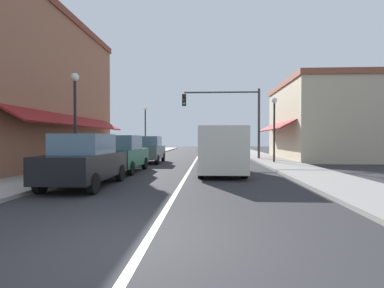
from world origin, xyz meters
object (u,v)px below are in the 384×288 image
street_lamp_left_near (75,106)px  street_lamp_left_far (145,123)px  parked_car_nearest_left (85,161)px  street_lamp_right_mid (274,118)px  traffic_signal_mast_arm (231,110)px  parked_car_third_left (149,150)px  van_in_lane (221,149)px  parked_car_second_left (122,154)px

street_lamp_left_near → street_lamp_left_far: bearing=89.8°
parked_car_nearest_left → street_lamp_right_mid: 12.87m
street_lamp_right_mid → street_lamp_left_far: 12.92m
parked_car_nearest_left → street_lamp_left_far: size_ratio=0.90×
parked_car_nearest_left → traffic_signal_mast_arm: (5.83, 13.33, 2.89)m
parked_car_third_left → street_lamp_right_mid: bearing=-3.9°
parked_car_third_left → van_in_lane: van_in_lane is taller
street_lamp_left_far → van_in_lane: bearing=-65.0°
van_in_lane → street_lamp_right_mid: 6.91m
parked_car_third_left → traffic_signal_mast_arm: size_ratio=0.69×
parked_car_second_left → street_lamp_left_near: street_lamp_left_near is taller
parked_car_second_left → van_in_lane: bearing=-5.1°
street_lamp_right_mid → van_in_lane: bearing=-122.8°
street_lamp_right_mid → parked_car_nearest_left: bearing=-130.9°
parked_car_nearest_left → traffic_signal_mast_arm: traffic_signal_mast_arm is taller
parked_car_nearest_left → van_in_lane: bearing=40.1°
parked_car_nearest_left → street_lamp_right_mid: (8.32, 9.61, 2.03)m
van_in_lane → street_lamp_left_far: 15.30m
parked_car_second_left → parked_car_third_left: same height
street_lamp_right_mid → street_lamp_left_far: street_lamp_left_far is taller
van_in_lane → parked_car_nearest_left: bearing=-140.0°
parked_car_second_left → street_lamp_left_far: 13.57m
parked_car_third_left → street_lamp_left_far: bearing=102.7°
parked_car_third_left → street_lamp_right_mid: 8.45m
van_in_lane → street_lamp_left_far: bearing=114.6°
parked_car_second_left → street_lamp_right_mid: street_lamp_right_mid is taller
parked_car_third_left → traffic_signal_mast_arm: 7.19m
parked_car_second_left → street_lamp_left_near: 3.07m
street_lamp_right_mid → traffic_signal_mast_arm: bearing=123.7°
parked_car_third_left → parked_car_nearest_left: bearing=-91.5°
parked_car_second_left → traffic_signal_mast_arm: traffic_signal_mast_arm is taller
street_lamp_left_near → parked_car_second_left: bearing=36.6°
street_lamp_left_far → traffic_signal_mast_arm: bearing=-30.3°
street_lamp_right_mid → street_lamp_left_far: (-10.04, 8.13, 0.20)m
parked_car_nearest_left → parked_car_third_left: 10.06m
parked_car_nearest_left → van_in_lane: (4.70, 4.00, 0.27)m
parked_car_second_left → street_lamp_left_far: street_lamp_left_far is taller
parked_car_nearest_left → street_lamp_left_far: (-1.72, 17.75, 2.22)m
street_lamp_left_far → parked_car_second_left: bearing=-82.8°
street_lamp_left_far → parked_car_nearest_left: bearing=-84.5°
van_in_lane → traffic_signal_mast_arm: (1.14, 9.34, 2.62)m
parked_car_third_left → street_lamp_left_far: size_ratio=0.90×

